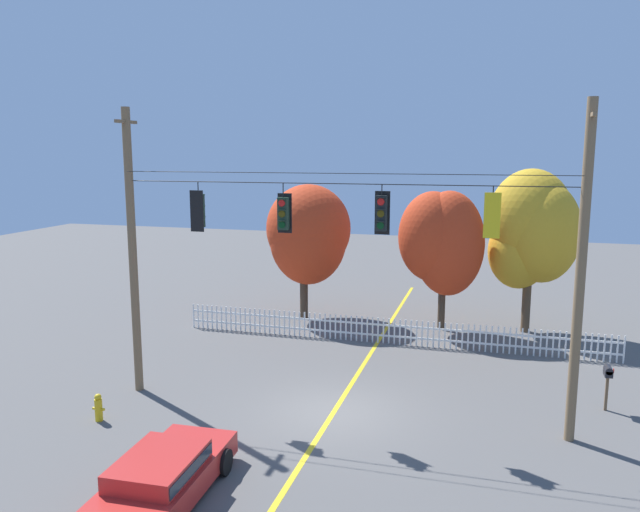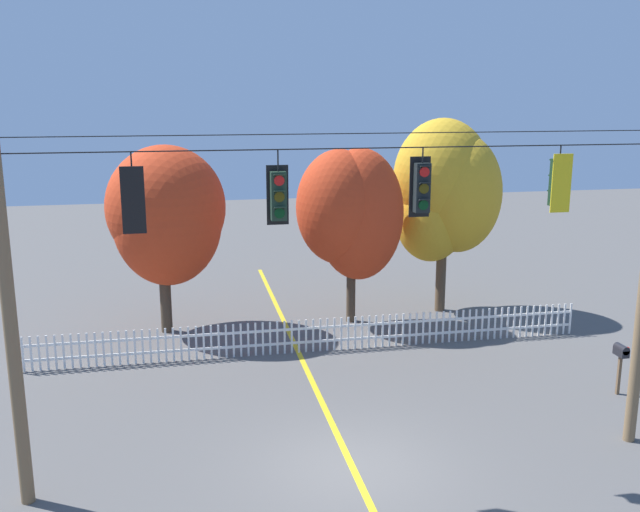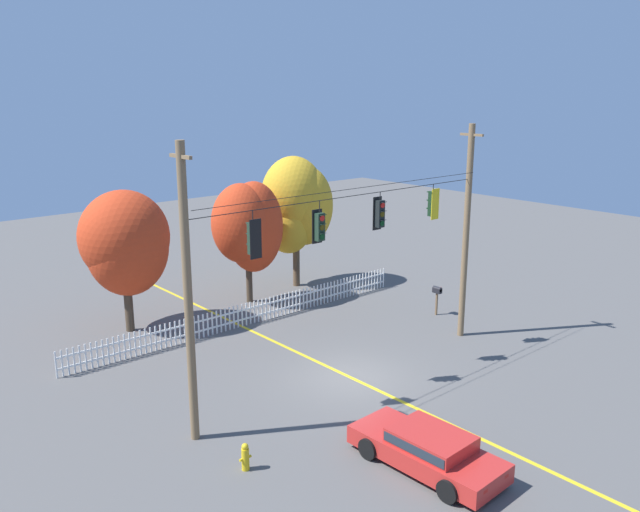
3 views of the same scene
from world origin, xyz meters
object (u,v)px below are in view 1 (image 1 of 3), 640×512
(autumn_maple_mid, at_px, (441,240))
(fire_hydrant, at_px, (99,408))
(traffic_signal_southbound_primary, at_px, (492,215))
(traffic_signal_northbound_secondary, at_px, (382,213))
(parked_car, at_px, (162,477))
(autumn_maple_near_fence, at_px, (308,233))
(autumn_oak_far_east, at_px, (532,230))
(roadside_mailbox, at_px, (608,374))
(traffic_signal_northbound_primary, at_px, (283,213))
(traffic_signal_westbound_side, at_px, (199,211))

(autumn_maple_mid, distance_m, fire_hydrant, 15.34)
(traffic_signal_southbound_primary, bearing_deg, traffic_signal_northbound_secondary, 179.62)
(parked_car, bearing_deg, autumn_maple_mid, 73.10)
(traffic_signal_northbound_secondary, bearing_deg, autumn_maple_mid, 84.94)
(traffic_signal_southbound_primary, xyz_separation_m, autumn_maple_near_fence, (-8.23, 10.21, -2.05))
(traffic_signal_northbound_secondary, xyz_separation_m, parked_car, (-3.83, -5.76, -5.46))
(traffic_signal_southbound_primary, height_order, autumn_oak_far_east, autumn_oak_far_east)
(traffic_signal_southbound_primary, bearing_deg, roadside_mailbox, 34.02)
(traffic_signal_northbound_primary, xyz_separation_m, traffic_signal_northbound_secondary, (2.90, 0.00, 0.09))
(traffic_signal_northbound_secondary, bearing_deg, roadside_mailbox, 20.02)
(traffic_signal_northbound_secondary, xyz_separation_m, fire_hydrant, (-7.80, -2.46, -5.66))
(traffic_signal_westbound_side, distance_m, autumn_maple_mid, 11.84)
(autumn_maple_mid, relative_size, roadside_mailbox, 4.37)
(parked_car, relative_size, fire_hydrant, 5.61)
(traffic_signal_westbound_side, bearing_deg, fire_hydrant, -131.81)
(traffic_signal_northbound_primary, xyz_separation_m, autumn_maple_mid, (3.76, 9.69, -1.99))
(fire_hydrant, xyz_separation_m, roadside_mailbox, (14.36, 4.85, 0.74))
(traffic_signal_southbound_primary, xyz_separation_m, autumn_maple_mid, (-2.13, 9.71, -2.11))
(autumn_maple_near_fence, bearing_deg, traffic_signal_southbound_primary, -51.11)
(traffic_signal_northbound_primary, distance_m, parked_car, 7.93)
(traffic_signal_southbound_primary, distance_m, fire_hydrant, 12.44)
(traffic_signal_northbound_secondary, height_order, fire_hydrant, traffic_signal_northbound_secondary)
(traffic_signal_southbound_primary, height_order, roadside_mailbox, traffic_signal_southbound_primary)
(traffic_signal_northbound_primary, xyz_separation_m, autumn_oak_far_east, (7.51, 10.54, -1.53))
(autumn_oak_far_east, relative_size, parked_car, 1.53)
(traffic_signal_northbound_primary, height_order, autumn_maple_mid, traffic_signal_northbound_primary)
(autumn_maple_near_fence, xyz_separation_m, fire_hydrant, (-2.56, -12.64, -3.64))
(autumn_maple_near_fence, relative_size, autumn_maple_mid, 1.02)
(traffic_signal_northbound_secondary, height_order, autumn_maple_near_fence, traffic_signal_northbound_secondary)
(autumn_oak_far_east, height_order, parked_car, autumn_oak_far_east)
(traffic_signal_southbound_primary, distance_m, roadside_mailbox, 6.56)
(traffic_signal_northbound_secondary, relative_size, autumn_oak_far_east, 0.20)
(autumn_maple_near_fence, xyz_separation_m, parked_car, (1.41, -15.95, -3.44))
(traffic_signal_northbound_primary, relative_size, autumn_maple_near_fence, 0.24)
(traffic_signal_southbound_primary, distance_m, autumn_maple_near_fence, 13.27)
(autumn_maple_mid, xyz_separation_m, roadside_mailbox, (5.69, -7.30, -2.84))
(traffic_signal_northbound_secondary, distance_m, fire_hydrant, 9.95)
(fire_hydrant, bearing_deg, autumn_oak_far_east, 46.32)
(traffic_signal_westbound_side, bearing_deg, parked_car, -72.68)
(fire_hydrant, bearing_deg, traffic_signal_northbound_secondary, 17.48)
(traffic_signal_westbound_side, distance_m, autumn_oak_far_east, 14.78)
(traffic_signal_westbound_side, distance_m, traffic_signal_southbound_primary, 8.61)
(traffic_signal_westbound_side, height_order, traffic_signal_northbound_secondary, same)
(traffic_signal_northbound_primary, xyz_separation_m, autumn_maple_near_fence, (-2.34, 10.19, -1.93))
(autumn_oak_far_east, bearing_deg, traffic_signal_northbound_primary, -125.48)
(autumn_maple_mid, distance_m, roadside_mailbox, 9.68)
(traffic_signal_northbound_secondary, relative_size, parked_car, 0.31)
(traffic_signal_westbound_side, height_order, roadside_mailbox, traffic_signal_westbound_side)
(traffic_signal_westbound_side, height_order, parked_car, traffic_signal_westbound_side)
(traffic_signal_westbound_side, relative_size, autumn_oak_far_east, 0.21)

